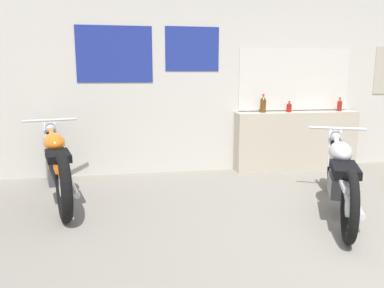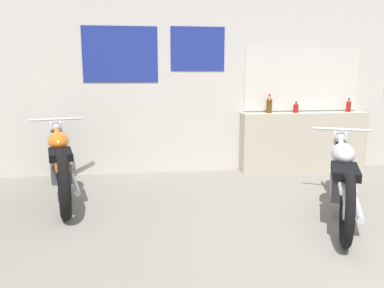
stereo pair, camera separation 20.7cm
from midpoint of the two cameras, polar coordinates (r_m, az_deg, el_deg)
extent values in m
cube|color=beige|center=(5.82, 9.95, 9.98)|extent=(10.00, 0.06, 2.80)
cube|color=silver|center=(5.97, 14.44, 9.50)|extent=(1.71, 0.01, 0.87)
cube|color=beige|center=(5.97, 14.46, 9.50)|extent=(1.77, 0.01, 0.93)
cube|color=navy|center=(5.51, -1.07, 14.28)|extent=(0.78, 0.01, 0.62)
cube|color=navy|center=(5.44, -12.83, 13.19)|extent=(1.04, 0.01, 0.77)
cube|color=#B7AD99|center=(5.93, 14.60, 0.49)|extent=(1.90, 0.28, 0.88)
cylinder|color=#5B3814|center=(5.67, 9.74, 5.74)|extent=(0.09, 0.09, 0.20)
cone|color=#5B3814|center=(5.66, 9.78, 7.00)|extent=(0.07, 0.07, 0.05)
cylinder|color=red|center=(5.66, 9.79, 7.38)|extent=(0.03, 0.03, 0.02)
cylinder|color=maroon|center=(5.81, 13.58, 5.32)|extent=(0.08, 0.08, 0.12)
cone|color=maroon|center=(5.80, 13.61, 6.06)|extent=(0.07, 0.07, 0.03)
cylinder|color=black|center=(5.80, 13.62, 6.29)|extent=(0.03, 0.03, 0.01)
cylinder|color=maroon|center=(6.20, 20.68, 5.41)|extent=(0.07, 0.07, 0.15)
cone|color=maroon|center=(6.20, 20.73, 6.29)|extent=(0.06, 0.06, 0.04)
cylinder|color=black|center=(6.19, 20.75, 6.56)|extent=(0.03, 0.03, 0.02)
torus|color=black|center=(5.34, -21.61, -1.96)|extent=(0.28, 0.72, 0.71)
cylinder|color=silver|center=(5.34, -21.61, -1.96)|extent=(0.12, 0.21, 0.19)
torus|color=black|center=(3.96, -20.42, -6.13)|extent=(0.28, 0.72, 0.71)
cylinder|color=silver|center=(3.96, -20.42, -6.13)|extent=(0.12, 0.21, 0.19)
cube|color=#4C4C51|center=(4.58, -21.03, -4.16)|extent=(0.31, 0.44, 0.21)
cylinder|color=orange|center=(4.53, -21.21, -1.58)|extent=(0.37, 1.27, 0.44)
ellipsoid|color=orange|center=(4.69, -21.44, 0.23)|extent=(0.35, 0.53, 0.22)
cube|color=black|center=(4.32, -21.05, -1.69)|extent=(0.35, 0.53, 0.08)
cube|color=orange|center=(4.00, -20.67, -3.50)|extent=(0.21, 0.31, 0.04)
cylinder|color=silver|center=(5.22, -22.41, 0.60)|extent=(0.08, 0.18, 0.51)
cylinder|color=silver|center=(5.22, -21.10, 0.70)|extent=(0.08, 0.18, 0.51)
cylinder|color=silver|center=(5.11, -21.91, 3.38)|extent=(0.63, 0.19, 0.03)
sphere|color=silver|center=(5.18, -21.87, 2.36)|extent=(0.13, 0.13, 0.13)
cylinder|color=silver|center=(4.53, -19.05, -6.06)|extent=(0.25, 0.77, 0.06)
torus|color=black|center=(4.98, 19.56, -3.05)|extent=(0.35, 0.62, 0.65)
cylinder|color=silver|center=(4.98, 19.56, -3.05)|extent=(0.13, 0.19, 0.18)
torus|color=black|center=(3.50, 21.31, -8.89)|extent=(0.35, 0.62, 0.65)
cylinder|color=silver|center=(3.50, 21.31, -8.89)|extent=(0.13, 0.19, 0.18)
cube|color=#4C4C51|center=(4.16, 20.35, -5.97)|extent=(0.39, 0.48, 0.20)
cylinder|color=#B2B2B7|center=(4.11, 20.53, -3.31)|extent=(0.66, 1.29, 0.42)
ellipsoid|color=#B2B2B7|center=(4.29, 20.40, -1.18)|extent=(0.44, 0.58, 0.22)
cube|color=black|center=(3.88, 20.85, -3.61)|extent=(0.44, 0.58, 0.08)
cube|color=#B2B2B7|center=(3.54, 21.34, -5.99)|extent=(0.26, 0.34, 0.04)
cylinder|color=silver|center=(4.85, 19.09, -0.43)|extent=(0.11, 0.18, 0.48)
cylinder|color=silver|center=(4.86, 20.50, -0.50)|extent=(0.11, 0.18, 0.48)
cylinder|color=silver|center=(4.74, 20.05, 2.25)|extent=(0.59, 0.31, 0.03)
sphere|color=silver|center=(4.81, 19.92, 1.18)|extent=(0.13, 0.13, 0.13)
cylinder|color=silver|center=(4.12, 22.31, -8.20)|extent=(0.42, 0.79, 0.06)
camera|label=1|loc=(0.10, -91.46, -0.28)|focal=35.00mm
camera|label=2|loc=(0.10, 88.54, 0.28)|focal=35.00mm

